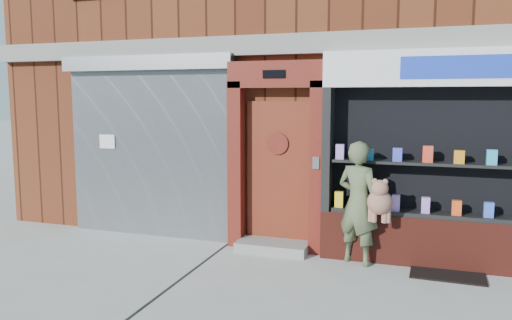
% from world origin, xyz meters
% --- Properties ---
extents(ground, '(80.00, 80.00, 0.00)m').
position_xyz_m(ground, '(0.00, 0.00, 0.00)').
color(ground, '#9E9E99').
rests_on(ground, ground).
extents(building, '(12.00, 8.16, 8.00)m').
position_xyz_m(building, '(-0.00, 5.99, 4.00)').
color(building, '#562513').
rests_on(building, ground).
extents(shutter_bay, '(3.10, 0.30, 3.04)m').
position_xyz_m(shutter_bay, '(-3.00, 1.93, 1.72)').
color(shutter_bay, gray).
rests_on(shutter_bay, ground).
extents(red_door_bay, '(1.52, 0.58, 2.90)m').
position_xyz_m(red_door_bay, '(-0.75, 1.86, 1.46)').
color(red_door_bay, '#51140D').
rests_on(red_door_bay, ground).
extents(pharmacy_bay, '(3.50, 0.41, 3.00)m').
position_xyz_m(pharmacy_bay, '(1.75, 1.81, 1.37)').
color(pharmacy_bay, maroon).
rests_on(pharmacy_bay, ground).
extents(woman, '(0.86, 0.67, 1.76)m').
position_xyz_m(woman, '(0.58, 1.53, 0.89)').
color(woman, '#515D3D').
rests_on(woman, ground).
extents(doormat, '(0.97, 0.69, 0.02)m').
position_xyz_m(doormat, '(1.76, 1.47, 0.01)').
color(doormat, black).
rests_on(doormat, ground).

